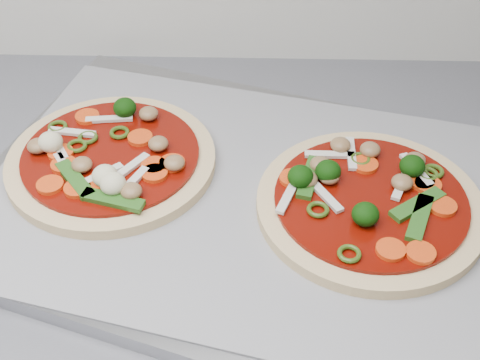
{
  "coord_description": "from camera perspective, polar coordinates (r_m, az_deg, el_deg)",
  "views": [
    {
      "loc": [
        0.22,
        0.87,
        1.34
      ],
      "look_at": [
        0.2,
        1.33,
        0.93
      ],
      "focal_mm": 50.0,
      "sensor_mm": 36.0,
      "label": 1
    }
  ],
  "objects": [
    {
      "name": "countertop",
      "position": [
        0.67,
        -17.89,
        -4.86
      ],
      "size": [
        3.6,
        0.6,
        0.04
      ],
      "primitive_type": "cube",
      "color": "slate",
      "rests_on": "base_cabinet"
    },
    {
      "name": "baking_tray",
      "position": [
        0.63,
        -0.58,
        -1.74
      ],
      "size": [
        0.57,
        0.49,
        0.02
      ],
      "primitive_type": "cube",
      "rotation": [
        0.0,
        0.0,
        -0.32
      ],
      "color": "gray",
      "rests_on": "countertop"
    },
    {
      "name": "parchment",
      "position": [
        0.63,
        -0.59,
        -1.15
      ],
      "size": [
        0.53,
        0.44,
        0.0
      ],
      "primitive_type": "cube",
      "rotation": [
        0.0,
        0.0,
        -0.24
      ],
      "color": "gray",
      "rests_on": "baking_tray"
    },
    {
      "name": "pizza_left",
      "position": [
        0.66,
        -11.03,
        1.79
      ],
      "size": [
        0.21,
        0.21,
        0.03
      ],
      "rotation": [
        0.0,
        0.0,
        -0.03
      ],
      "color": "#E1BF84",
      "rests_on": "parchment"
    },
    {
      "name": "pizza_right",
      "position": [
        0.62,
        10.93,
        -1.72
      ],
      "size": [
        0.22,
        0.22,
        0.04
      ],
      "rotation": [
        0.0,
        0.0,
        -0.09
      ],
      "color": "#E1BF84",
      "rests_on": "parchment"
    }
  ]
}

